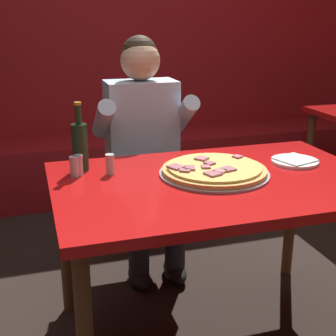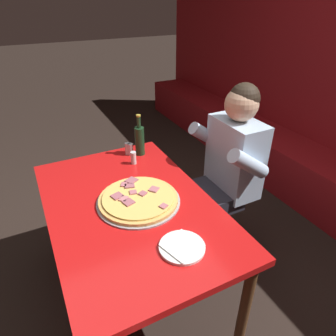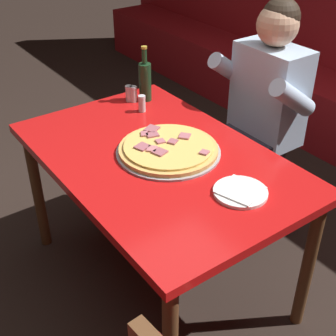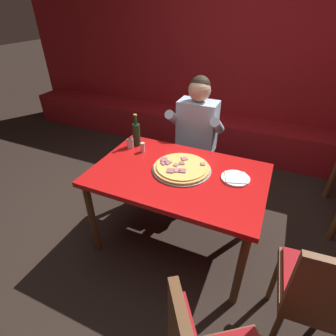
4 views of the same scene
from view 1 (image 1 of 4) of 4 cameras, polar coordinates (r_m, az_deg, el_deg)
name	(u,v)px [view 1 (image 1 of 4)]	position (r m, az deg, el deg)	size (l,w,h in m)	color
ground_plane	(211,333)	(2.26, 5.30, -19.35)	(24.00, 24.00, 0.00)	black
booth_wall_panel	(114,70)	(3.92, -6.59, 11.81)	(6.80, 0.16, 1.90)	maroon
booth_bench	(125,165)	(3.76, -5.30, 0.34)	(6.46, 0.48, 0.46)	maroon
main_dining_table	(216,197)	(1.93, 5.86, -3.55)	(1.31, 0.85, 0.74)	brown
pizza	(214,170)	(1.94, 5.64, -0.30)	(0.46, 0.46, 0.05)	#9E9EA3
plate_white_paper	(295,161)	(2.17, 15.19, 0.83)	(0.21, 0.21, 0.02)	white
beer_bottle	(80,145)	(2.00, -10.68, 2.77)	(0.07, 0.07, 0.29)	#19381E
shaker_red_pepper_flakes	(74,168)	(1.94, -11.36, 0.05)	(0.04, 0.04, 0.09)	silver
shaker_parmesan	(110,165)	(1.95, -7.09, 0.33)	(0.04, 0.04, 0.09)	silver
shaker_black_pepper	(79,166)	(1.96, -10.84, 0.24)	(0.04, 0.04, 0.09)	silver
diner_seated_blue_shirt	(145,145)	(2.52, -2.76, 2.80)	(0.53, 0.53, 1.27)	black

